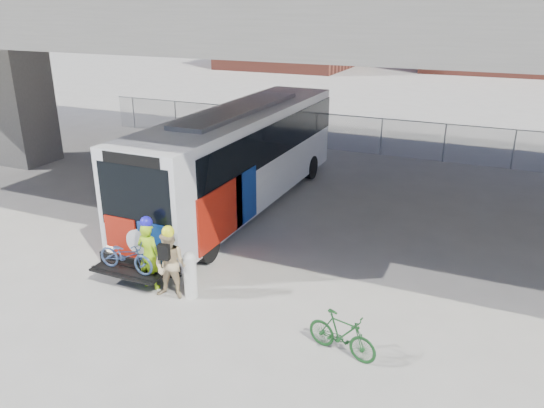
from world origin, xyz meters
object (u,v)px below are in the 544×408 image
Objects in this scene: bollard at (190,273)px; bike_parked at (342,334)px; cyclist_hivis at (149,254)px; cyclist_tan at (170,264)px; bus at (241,151)px.

bike_parked is at bearing -9.67° from bollard.
cyclist_hivis is 1.02× the size of cyclist_tan.
cyclist_hivis is 5.51m from bike_parked.
bus is 6.73m from bollard.
bollard reaches higher than bike_parked.
bike_parked is (4.65, -0.51, -0.44)m from cyclist_tan.
cyclist_hivis reaches higher than bollard.
bike_parked is at bearing 172.83° from cyclist_hivis.
bollard is 0.63× the size of cyclist_hivis.
bus is at bearing 105.77° from bollard.
cyclist_tan reaches higher than bollard.
bollard is 1.27m from cyclist_hivis.
cyclist_tan is (0.80, -0.21, -0.04)m from cyclist_hivis.
cyclist_tan is 1.21× the size of bike_parked.
cyclist_hivis is at bearing 156.00° from cyclist_tan.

